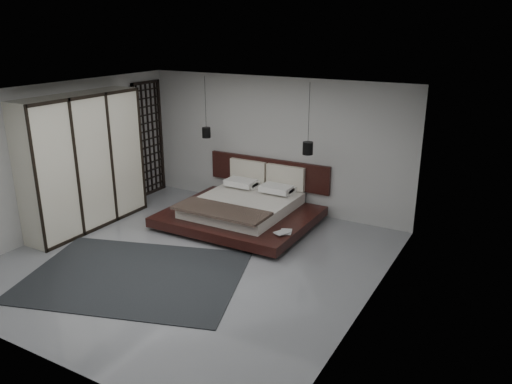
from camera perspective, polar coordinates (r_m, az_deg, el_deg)
The scene contains 14 objects.
floor at distance 8.60m, azimuth -7.30°, elevation -7.71°, with size 6.00×6.00×0.00m, color gray.
ceiling at distance 7.78m, azimuth -8.15°, elevation 11.12°, with size 6.00×6.00×0.00m, color white.
wall_back at distance 10.54m, azimuth 2.10°, elevation 5.48°, with size 6.00×6.00×0.00m, color #B2B2AF.
wall_front at distance 6.12m, azimuth -24.79°, elevation -6.18°, with size 6.00×6.00×0.00m, color #B2B2AF.
wall_left at distance 10.12m, azimuth -21.49°, elevation 3.63°, with size 6.00×6.00×0.00m, color #B2B2AF.
wall_right at distance 6.80m, azimuth 13.05°, elevation -2.48°, with size 6.00×6.00×0.00m, color #B2B2AF.
lattice_screen at distance 11.76m, azimuth -12.13°, elevation 5.95°, with size 0.05×0.90×2.60m, color black.
bed at distance 10.00m, azimuth -1.45°, elevation -1.89°, with size 2.83×2.41×1.08m.
book_lower at distance 8.95m, azimuth 2.80°, elevation -4.55°, with size 0.20×0.27×0.03m, color #99724C.
book_upper at distance 8.92m, azimuth 2.60°, elevation -4.45°, with size 0.19×0.26×0.02m, color #99724C.
pendant_left at distance 10.60m, azimuth -5.70°, elevation 6.80°, with size 0.18×0.18×1.27m.
pendant_right at distance 9.50m, azimuth 5.94°, elevation 5.01°, with size 0.20×0.20×1.35m.
wardrobe at distance 10.09m, azimuth -19.12°, elevation 3.24°, with size 0.62×2.64×2.59m.
rug at distance 8.24m, azimuth -13.68°, elevation -9.29°, with size 3.33×2.38×0.01m, color black.
Camera 1 is at (4.69, -6.14, 3.79)m, focal length 35.00 mm.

